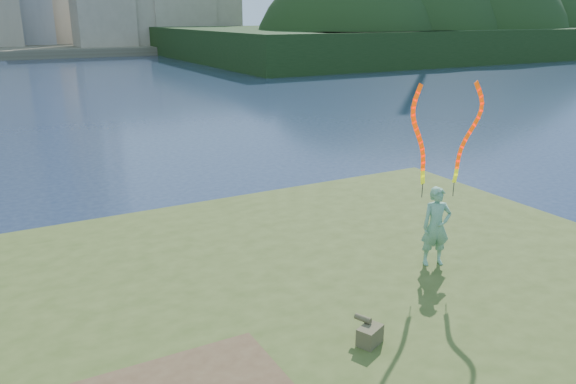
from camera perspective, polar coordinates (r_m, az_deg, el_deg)
ground at (r=11.37m, az=-4.77°, el=-12.84°), size 320.00×320.00×0.00m
grassy_knoll at (r=9.46m, az=1.12°, el=-17.30°), size 20.00×18.00×0.80m
far_shore at (r=104.22m, az=-27.19°, el=12.87°), size 320.00×40.00×1.20m
wooded_hill at (r=93.88m, az=14.38°, el=13.62°), size 78.00×50.00×63.00m
woman_with_ribbons at (r=11.68m, az=15.00°, el=-0.69°), size 1.94×0.76×4.04m
canvas_bag at (r=9.17m, az=8.27°, el=-14.09°), size 0.49×0.55×0.39m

